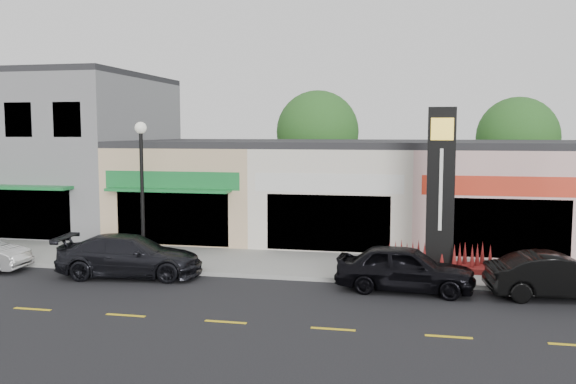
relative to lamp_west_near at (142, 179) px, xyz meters
name	(u,v)px	position (x,y,z in m)	size (l,w,h in m)	color
ground	(346,299)	(8.00, -2.50, -3.48)	(120.00, 120.00, 0.00)	black
sidewalk	(358,267)	(8.00, 1.85, -3.40)	(52.00, 4.30, 0.15)	gray
curb	(352,281)	(8.00, -0.40, -3.40)	(52.00, 0.20, 0.15)	gray
building_grey_2story	(44,152)	(-10.00, 8.98, 0.67)	(12.00, 10.95, 8.30)	slate
shop_beige	(208,186)	(-0.50, 8.96, -1.08)	(7.00, 10.85, 4.80)	tan
shop_cream	(342,189)	(6.50, 8.97, -1.08)	(7.00, 10.01, 4.80)	silver
shop_pink_w	(488,192)	(13.50, 8.97, -1.08)	(7.00, 10.01, 4.80)	beige
tree_rear_west	(318,132)	(4.00, 17.00, 1.74)	(5.20, 5.20, 7.83)	#382619
tree_rear_mid	(518,138)	(16.00, 17.00, 1.41)	(4.80, 4.80, 7.29)	#382619
lamp_west_near	(142,179)	(0.00, 0.00, 0.00)	(0.44, 0.44, 5.47)	black
pylon_sign	(440,213)	(11.00, 1.70, -1.20)	(4.20, 1.30, 6.00)	maroon
car_dark_sedan	(130,256)	(-0.02, -1.08, -2.72)	(5.23, 2.13, 1.52)	black
car_black_sedan	(405,268)	(9.81, -1.14, -2.71)	(4.53, 1.82, 1.54)	black
car_black_conv	(558,276)	(14.55, -1.07, -2.76)	(4.36, 1.52, 1.44)	black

